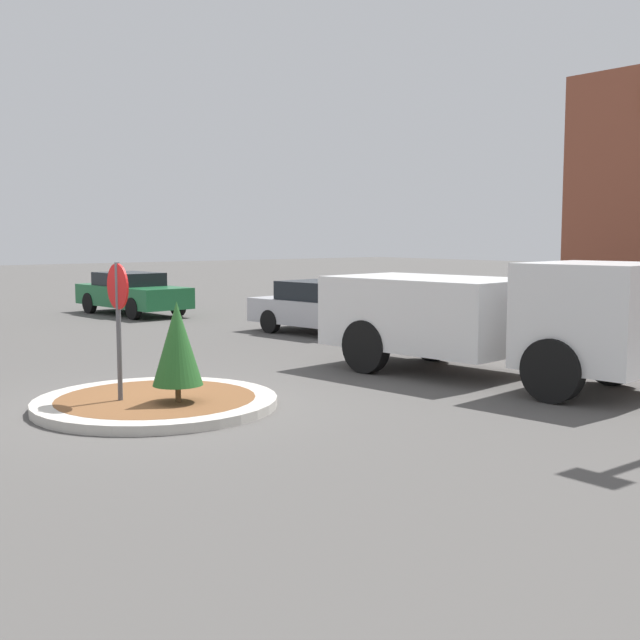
{
  "coord_description": "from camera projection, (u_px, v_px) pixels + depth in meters",
  "views": [
    {
      "loc": [
        10.59,
        -5.38,
        2.52
      ],
      "look_at": [
        0.66,
        2.57,
        1.18
      ],
      "focal_mm": 45.0,
      "sensor_mm": 36.0,
      "label": 1
    }
  ],
  "objects": [
    {
      "name": "stop_sign",
      "position": [
        118.0,
        309.0,
        11.5
      ],
      "size": [
        0.66,
        0.07,
        2.14
      ],
      "color": "#4C4C51",
      "rests_on": "ground_plane"
    },
    {
      "name": "island_shrub",
      "position": [
        177.0,
        344.0,
        11.41
      ],
      "size": [
        0.72,
        0.72,
        1.45
      ],
      "color": "brown",
      "rests_on": "traffic_island"
    },
    {
      "name": "ground_plane",
      "position": [
        156.0,
        407.0,
        11.83
      ],
      "size": [
        120.0,
        120.0,
        0.0
      ],
      "primitive_type": "plane",
      "color": "#514F4C"
    },
    {
      "name": "parked_sedan_silver",
      "position": [
        329.0,
        308.0,
        20.39
      ],
      "size": [
        4.67,
        2.23,
        1.36
      ],
      "rotation": [
        0.0,
        0.0,
        0.12
      ],
      "color": "#B7B7BC",
      "rests_on": "ground_plane"
    },
    {
      "name": "utility_truck",
      "position": [
        488.0,
        315.0,
        14.02
      ],
      "size": [
        6.28,
        2.86,
        2.1
      ],
      "rotation": [
        0.0,
        0.0,
        0.11
      ],
      "color": "silver",
      "rests_on": "ground_plane"
    },
    {
      "name": "traffic_island",
      "position": [
        156.0,
        402.0,
        11.82
      ],
      "size": [
        3.57,
        3.57,
        0.14
      ],
      "color": "#BCB7AD",
      "rests_on": "ground_plane"
    },
    {
      "name": "parked_sedan_green",
      "position": [
        132.0,
        293.0,
        25.64
      ],
      "size": [
        4.6,
        2.06,
        1.35
      ],
      "rotation": [
        0.0,
        0.0,
        0.08
      ],
      "color": "#1E6638",
      "rests_on": "ground_plane"
    }
  ]
}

